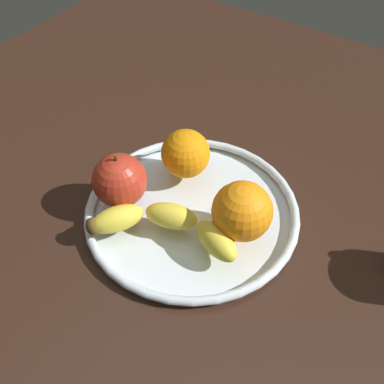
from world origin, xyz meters
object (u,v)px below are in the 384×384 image
banana (164,225)px  apple (120,180)px  fruit_bowl (192,211)px  orange_back_left (243,210)px  orange_front_right (186,154)px

banana → apple: bearing=-28.7°
banana → apple: size_ratio=2.40×
fruit_bowl → orange_back_left: bearing=-177.8°
fruit_bowl → orange_back_left: (-7.50, -0.28, 4.77)cm
banana → orange_front_right: 11.97cm
fruit_bowl → apple: bearing=25.0°
fruit_bowl → banana: 6.31cm
fruit_bowl → orange_front_right: size_ratio=4.20×
apple → banana: bearing=169.2°
apple → orange_front_right: bearing=-114.1°
fruit_bowl → banana: (0.42, 5.74, 2.58)cm
banana → apple: apple is taller
orange_back_left → banana: bearing=37.2°
banana → orange_front_right: bearing=-87.1°
apple → fruit_bowl: bearing=-155.0°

